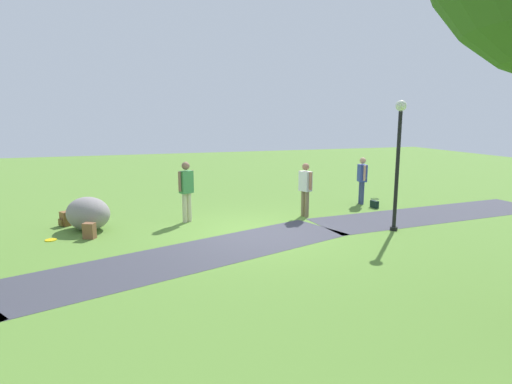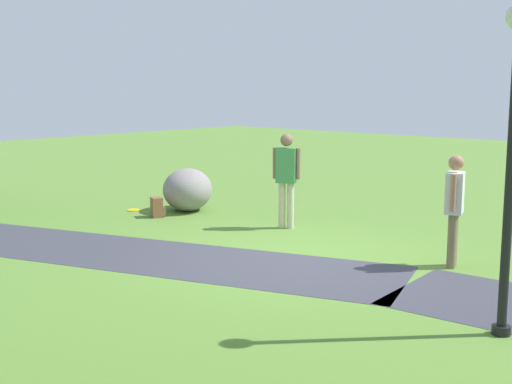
{
  "view_description": "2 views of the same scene",
  "coord_description": "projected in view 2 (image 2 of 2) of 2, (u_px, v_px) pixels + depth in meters",
  "views": [
    {
      "loc": [
        3.33,
        10.37,
        3.08
      ],
      "look_at": [
        -0.32,
        -0.74,
        0.95
      ],
      "focal_mm": 29.9,
      "sensor_mm": 36.0,
      "label": 1
    },
    {
      "loc": [
        -6.31,
        7.82,
        2.63
      ],
      "look_at": [
        -0.66,
        1.52,
        1.29
      ],
      "focal_mm": 47.3,
      "sensor_mm": 36.0,
      "label": 2
    }
  ],
  "objects": [
    {
      "name": "ground_plane",
      "position": [
        290.0,
        259.0,
        10.32
      ],
      "size": [
        48.0,
        48.0,
        0.0
      ],
      "primitive_type": "plane",
      "color": "#598433"
    },
    {
      "name": "footpath_segment_mid",
      "position": [
        148.0,
        255.0,
        10.51
      ],
      "size": [
        8.21,
        4.43,
        0.01
      ],
      "color": "#3B3B46",
      "rests_on": "ground"
    },
    {
      "name": "lawn_boulder",
      "position": [
        188.0,
        190.0,
        14.21
      ],
      "size": [
        1.61,
        1.63,
        0.9
      ],
      "color": "gray",
      "rests_on": "ground"
    },
    {
      "name": "man_near_boulder",
      "position": [
        454.0,
        203.0,
        9.71
      ],
      "size": [
        0.35,
        0.49,
        1.64
      ],
      "color": "olive",
      "rests_on": "ground"
    },
    {
      "name": "passerby_on_path",
      "position": [
        286.0,
        173.0,
        12.38
      ],
      "size": [
        0.47,
        0.37,
        1.76
      ],
      "color": "beige",
      "rests_on": "ground"
    },
    {
      "name": "backpack_by_boulder",
      "position": [
        189.0,
        194.0,
        15.16
      ],
      "size": [
        0.35,
        0.34,
        0.4
      ],
      "color": "brown",
      "rests_on": "ground"
    },
    {
      "name": "spare_backpack_on_lawn",
      "position": [
        157.0,
        208.0,
        13.55
      ],
      "size": [
        0.34,
        0.34,
        0.4
      ],
      "color": "brown",
      "rests_on": "ground"
    },
    {
      "name": "frisbee_on_grass",
      "position": [
        134.0,
        210.0,
        14.27
      ],
      "size": [
        0.28,
        0.28,
        0.02
      ],
      "color": "#E1BC0A",
      "rests_on": "ground"
    }
  ]
}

